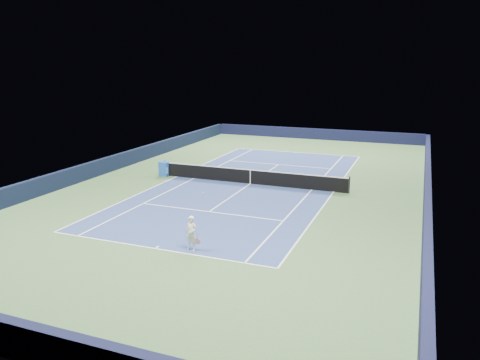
% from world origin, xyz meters
% --- Properties ---
extents(ground, '(40.00, 40.00, 0.00)m').
position_xyz_m(ground, '(0.00, 0.00, 0.00)').
color(ground, '#3A5B32').
rests_on(ground, ground).
extents(wall_far, '(22.00, 0.35, 1.10)m').
position_xyz_m(wall_far, '(0.00, 19.82, 0.55)').
color(wall_far, black).
rests_on(wall_far, ground).
extents(wall_near, '(22.00, 0.35, 1.10)m').
position_xyz_m(wall_near, '(0.00, -19.82, 0.55)').
color(wall_near, black).
rests_on(wall_near, ground).
extents(wall_right, '(0.35, 40.00, 1.10)m').
position_xyz_m(wall_right, '(10.82, 0.00, 0.55)').
color(wall_right, '#111433').
rests_on(wall_right, ground).
extents(wall_left, '(0.35, 40.00, 1.10)m').
position_xyz_m(wall_left, '(-10.82, 0.00, 0.55)').
color(wall_left, black).
rests_on(wall_left, ground).
extents(court_surface, '(10.97, 23.77, 0.01)m').
position_xyz_m(court_surface, '(0.00, 0.00, 0.00)').
color(court_surface, navy).
rests_on(court_surface, ground).
extents(baseline_far, '(10.97, 0.08, 0.00)m').
position_xyz_m(baseline_far, '(0.00, 11.88, 0.01)').
color(baseline_far, white).
rests_on(baseline_far, ground).
extents(baseline_near, '(10.97, 0.08, 0.00)m').
position_xyz_m(baseline_near, '(0.00, -11.88, 0.01)').
color(baseline_near, white).
rests_on(baseline_near, ground).
extents(sideline_doubles_right, '(0.08, 23.77, 0.00)m').
position_xyz_m(sideline_doubles_right, '(5.49, 0.00, 0.01)').
color(sideline_doubles_right, white).
rests_on(sideline_doubles_right, ground).
extents(sideline_doubles_left, '(0.08, 23.77, 0.00)m').
position_xyz_m(sideline_doubles_left, '(-5.49, 0.00, 0.01)').
color(sideline_doubles_left, white).
rests_on(sideline_doubles_left, ground).
extents(sideline_singles_right, '(0.08, 23.77, 0.00)m').
position_xyz_m(sideline_singles_right, '(4.12, 0.00, 0.01)').
color(sideline_singles_right, white).
rests_on(sideline_singles_right, ground).
extents(sideline_singles_left, '(0.08, 23.77, 0.00)m').
position_xyz_m(sideline_singles_left, '(-4.12, 0.00, 0.01)').
color(sideline_singles_left, white).
rests_on(sideline_singles_left, ground).
extents(service_line_far, '(8.23, 0.08, 0.00)m').
position_xyz_m(service_line_far, '(0.00, 6.40, 0.01)').
color(service_line_far, white).
rests_on(service_line_far, ground).
extents(service_line_near, '(8.23, 0.08, 0.00)m').
position_xyz_m(service_line_near, '(0.00, -6.40, 0.01)').
color(service_line_near, white).
rests_on(service_line_near, ground).
extents(center_service_line, '(0.08, 12.80, 0.00)m').
position_xyz_m(center_service_line, '(0.00, 0.00, 0.01)').
color(center_service_line, white).
rests_on(center_service_line, ground).
extents(center_mark_far, '(0.08, 0.30, 0.00)m').
position_xyz_m(center_mark_far, '(0.00, 11.73, 0.01)').
color(center_mark_far, white).
rests_on(center_mark_far, ground).
extents(center_mark_near, '(0.08, 0.30, 0.00)m').
position_xyz_m(center_mark_near, '(0.00, -11.73, 0.01)').
color(center_mark_near, white).
rests_on(center_mark_near, ground).
extents(tennis_net, '(12.90, 0.10, 1.07)m').
position_xyz_m(tennis_net, '(0.00, 0.00, 0.50)').
color(tennis_net, black).
rests_on(tennis_net, ground).
extents(sponsor_cube, '(0.64, 0.57, 1.02)m').
position_xyz_m(sponsor_cube, '(-6.40, -0.11, 0.51)').
color(sponsor_cube, blue).
rests_on(sponsor_cube, ground).
extents(tennis_player, '(0.74, 1.24, 2.30)m').
position_xyz_m(tennis_player, '(1.54, -11.43, 0.75)').
color(tennis_player, white).
rests_on(tennis_player, ground).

